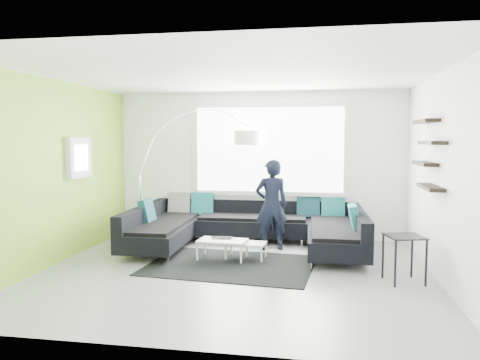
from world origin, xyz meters
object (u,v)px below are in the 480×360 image
(person, at_px, (272,205))
(side_table, at_px, (404,259))
(laptop, at_px, (222,238))
(sectional_sofa, at_px, (248,228))
(coffee_table, at_px, (234,249))
(arc_lamp, at_px, (140,176))

(person, bearing_deg, side_table, 122.08)
(person, bearing_deg, laptop, 28.27)
(sectional_sofa, xyz_separation_m, person, (0.40, 0.09, 0.41))
(coffee_table, distance_m, side_table, 2.57)
(coffee_table, xyz_separation_m, arc_lamp, (-1.96, 1.00, 1.07))
(arc_lamp, distance_m, side_table, 4.84)
(coffee_table, height_order, arc_lamp, arc_lamp)
(sectional_sofa, xyz_separation_m, arc_lamp, (-2.07, 0.33, 0.86))
(side_table, height_order, laptop, side_table)
(arc_lamp, bearing_deg, laptop, -42.36)
(person, xyz_separation_m, laptop, (-0.71, -0.77, -0.45))
(laptop, bearing_deg, side_table, -21.62)
(arc_lamp, bearing_deg, side_table, -34.60)
(arc_lamp, xyz_separation_m, laptop, (1.76, -1.01, -0.90))
(sectional_sofa, relative_size, arc_lamp, 1.61)
(sectional_sofa, relative_size, coffee_table, 4.09)
(arc_lamp, height_order, laptop, arc_lamp)
(side_table, height_order, person, person)
(laptop, bearing_deg, arc_lamp, 144.91)
(sectional_sofa, bearing_deg, arc_lamp, 169.61)
(person, distance_m, laptop, 1.14)
(coffee_table, xyz_separation_m, side_table, (2.44, -0.79, 0.16))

